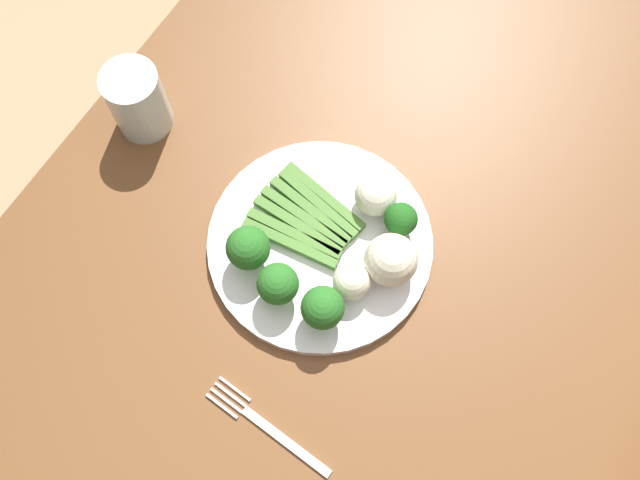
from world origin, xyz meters
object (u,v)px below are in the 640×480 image
plate (320,244)px  broccoli_right (401,219)px  fork (268,428)px  broccoli_back_right (323,308)px  dining_table (334,304)px  cauliflower_back (391,260)px  broccoli_front (278,284)px  cauliflower_mid (350,285)px  cauliflower_near_fork (376,195)px  water_glass (137,101)px  broccoli_near_center (248,248)px  asparagus_bundle (306,219)px

plate → broccoli_right: 0.10m
fork → broccoli_back_right: bearing=-80.0°
dining_table → cauliflower_back: bearing=-48.2°
broccoli_front → cauliflower_back: (0.09, -0.10, -0.00)m
broccoli_back_right → cauliflower_mid: broccoli_back_right is taller
cauliflower_back → cauliflower_near_fork: cauliflower_back is taller
broccoli_right → water_glass: size_ratio=0.51×
broccoli_front → water_glass: water_glass is taller
cauliflower_back → fork: (-0.23, 0.03, -0.04)m
cauliflower_mid → broccoli_back_right: bearing=166.2°
broccoli_near_center → plate: bearing=-44.1°
broccoli_near_center → broccoli_front: 0.06m
asparagus_bundle → fork: 0.25m
broccoli_back_right → cauliflower_mid: bearing=-13.8°
plate → broccoli_near_center: (-0.06, 0.06, 0.04)m
cauliflower_mid → cauliflower_back: 0.06m
plate → water_glass: water_glass is taller
broccoli_right → dining_table: bearing=160.7°
broccoli_near_center → cauliflower_near_fork: size_ratio=1.23×
plate → water_glass: (0.03, 0.29, 0.04)m
asparagus_bundle → broccoli_back_right: bearing=136.2°
broccoli_back_right → plate: bearing=32.9°
dining_table → fork: bearing=-173.1°
asparagus_bundle → broccoli_right: size_ratio=2.68×
cauliflower_mid → broccoli_right: bearing=-7.0°
plate → water_glass: 0.29m
cauliflower_near_fork → fork: size_ratio=0.31×
broccoli_front → broccoli_right: bearing=-29.2°
broccoli_back_right → broccoli_right: bearing=-9.0°
broccoli_right → fork: (-0.28, 0.01, -0.04)m
broccoli_front → water_glass: bearing=68.1°
plate → cauliflower_mid: bearing=-119.8°
dining_table → fork: size_ratio=8.83×
dining_table → asparagus_bundle: asparagus_bundle is taller
asparagus_bundle → cauliflower_near_fork: 0.09m
plate → cauliflower_near_fork: size_ratio=5.31×
cauliflower_back → dining_table: bearing=131.8°
dining_table → cauliflower_near_fork: (0.11, 0.01, 0.14)m
asparagus_bundle → broccoli_near_center: bearing=73.3°
cauliflower_back → plate: bearing=98.3°
broccoli_near_center → broccoli_right: bearing=-46.5°
plate → asparagus_bundle: size_ratio=2.07×
water_glass → broccoli_near_center: bearing=-112.4°
broccoli_near_center → dining_table: bearing=-72.4°
broccoli_front → cauliflower_mid: (0.05, -0.07, -0.01)m
asparagus_bundle → fork: asparagus_bundle is taller
dining_table → cauliflower_near_fork: cauliflower_near_fork is taller
broccoli_near_center → water_glass: (0.09, 0.23, -0.00)m
plate → cauliflower_near_fork: 0.09m
dining_table → broccoli_near_center: broccoli_near_center is taller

